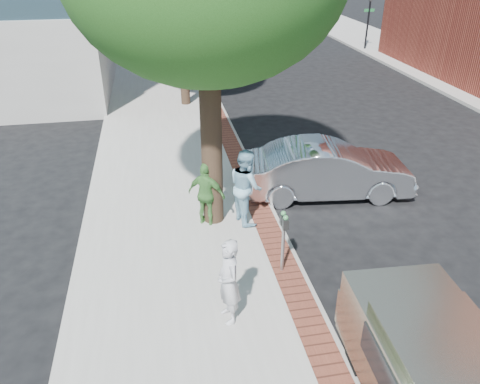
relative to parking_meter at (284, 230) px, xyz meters
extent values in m
plane|color=black|center=(-0.59, 0.54, -1.21)|extent=(120.00, 120.00, 0.00)
cube|color=#9E9991|center=(-2.09, 8.54, -1.13)|extent=(5.00, 60.00, 0.15)
cube|color=brown|center=(0.11, 8.54, -1.05)|extent=(0.60, 60.00, 0.01)
cube|color=gray|center=(0.46, 8.54, -1.13)|extent=(0.10, 60.00, 0.15)
cylinder|color=black|center=(0.31, 22.54, 0.69)|extent=(0.12, 0.12, 3.80)
imported|color=black|center=(0.31, 22.54, 1.79)|extent=(0.18, 0.15, 0.90)
cube|color=#1E7238|center=(0.31, 22.54, 1.39)|extent=(0.70, 0.03, 0.18)
cylinder|color=black|center=(11.91, 22.54, 0.69)|extent=(0.12, 0.12, 3.80)
imported|color=black|center=(11.91, 22.54, 1.79)|extent=(0.18, 0.15, 0.90)
cube|color=#1E7238|center=(11.91, 22.54, 1.39)|extent=(0.70, 0.03, 0.18)
cylinder|color=black|center=(-1.19, 2.44, 1.14)|extent=(0.52, 0.52, 4.40)
cylinder|color=black|center=(-1.09, 12.54, 0.87)|extent=(0.40, 0.40, 3.85)
cylinder|color=gray|center=(0.00, 0.00, -0.48)|extent=(0.07, 0.07, 1.15)
cube|color=#2D3030|center=(0.00, -0.09, 0.21)|extent=(0.12, 0.14, 0.24)
cube|color=#2D3030|center=(0.00, 0.09, 0.21)|extent=(0.12, 0.14, 0.24)
sphere|color=#3F8C4C|center=(0.00, -0.09, 0.36)|extent=(0.11, 0.11, 0.11)
sphere|color=#3F8C4C|center=(0.00, 0.09, 0.36)|extent=(0.11, 0.11, 0.11)
imported|color=#BABABF|center=(-1.40, -1.27, -0.17)|extent=(0.54, 0.72, 1.78)
imported|color=#89BCD4|center=(-0.37, 2.26, -0.07)|extent=(0.95, 1.11, 1.98)
imported|color=#4A883E|center=(-1.38, 2.28, -0.21)|extent=(1.06, 0.87, 1.69)
imported|color=silver|center=(2.28, 3.48, -0.41)|extent=(4.97, 2.20, 1.59)
imported|color=black|center=(1.33, 21.39, -0.50)|extent=(4.23, 1.92, 1.41)
cube|color=gray|center=(1.37, -2.30, -0.53)|extent=(1.77, 0.93, 0.75)
cube|color=gray|center=(1.25, -4.54, 0.43)|extent=(1.76, 3.26, 0.15)
cylinder|color=black|center=(0.58, -2.78, -0.91)|extent=(0.24, 0.61, 0.60)
cylinder|color=black|center=(2.11, -2.86, -0.91)|extent=(0.24, 0.61, 0.60)
cube|color=black|center=(0.38, -4.03, 0.01)|extent=(0.12, 1.87, 0.51)
cube|color=black|center=(1.39, -1.88, -0.22)|extent=(1.49, 0.10, 0.37)
camera|label=1|loc=(-2.44, -8.03, 5.41)|focal=35.00mm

